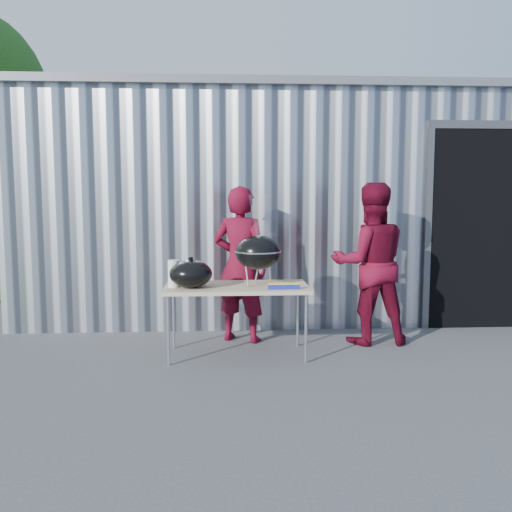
{
  "coord_description": "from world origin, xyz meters",
  "views": [
    {
      "loc": [
        -0.52,
        -5.28,
        1.74
      ],
      "look_at": [
        -0.15,
        0.71,
        1.05
      ],
      "focal_mm": 40.0,
      "sensor_mm": 36.0,
      "label": 1
    }
  ],
  "objects": [
    {
      "name": "grill_lid",
      "position": [
        -0.84,
        0.52,
        0.89
      ],
      "size": [
        0.44,
        0.44,
        0.32
      ],
      "color": "black",
      "rests_on": "folding_table"
    },
    {
      "name": "paper_towels",
      "position": [
        -1.01,
        0.57,
        0.89
      ],
      "size": [
        0.12,
        0.12,
        0.28
      ],
      "primitive_type": "cylinder",
      "color": "white",
      "rests_on": "folding_table"
    },
    {
      "name": "person_cook",
      "position": [
        -0.3,
        1.22,
        0.9
      ],
      "size": [
        0.77,
        0.64,
        1.79
      ],
      "primitive_type": "imported",
      "rotation": [
        0.0,
        0.0,
        2.76
      ],
      "color": "#59081B",
      "rests_on": "ground"
    },
    {
      "name": "person_bystander",
      "position": [
        1.17,
        1.05,
        0.92
      ],
      "size": [
        0.9,
        0.7,
        1.83
      ],
      "primitive_type": "imported",
      "rotation": [
        0.0,
        0.0,
        3.15
      ],
      "color": "#59081B",
      "rests_on": "ground"
    },
    {
      "name": "ground",
      "position": [
        0.0,
        0.0,
        0.0
      ],
      "size": [
        80.0,
        80.0,
        0.0
      ],
      "primitive_type": "plane",
      "color": "#414144"
    },
    {
      "name": "foil_box",
      "position": [
        0.11,
        0.37,
        0.78
      ],
      "size": [
        0.32,
        0.06,
        0.06
      ],
      "color": "navy",
      "rests_on": "folding_table"
    },
    {
      "name": "kettle_grill",
      "position": [
        -0.14,
        0.63,
        1.16
      ],
      "size": [
        0.49,
        0.49,
        0.95
      ],
      "color": "black",
      "rests_on": "folding_table"
    },
    {
      "name": "folding_table",
      "position": [
        -0.36,
        0.62,
        0.71
      ],
      "size": [
        1.5,
        0.75,
        0.75
      ],
      "color": "tan",
      "rests_on": "ground"
    },
    {
      "name": "building",
      "position": [
        0.92,
        4.59,
        1.54
      ],
      "size": [
        8.2,
        6.2,
        3.1
      ],
      "color": "silver",
      "rests_on": "ground"
    },
    {
      "name": "white_tub",
      "position": [
        -0.91,
        0.86,
        0.8
      ],
      "size": [
        0.2,
        0.15,
        0.1
      ],
      "primitive_type": "cube",
      "color": "white",
      "rests_on": "folding_table"
    }
  ]
}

